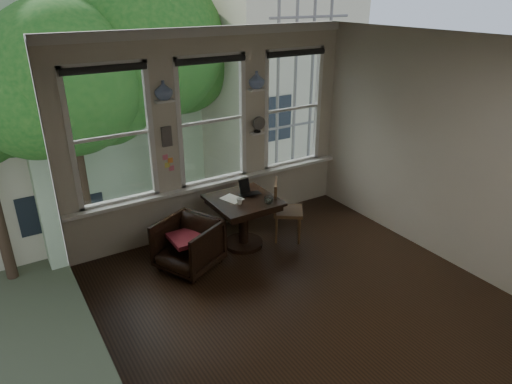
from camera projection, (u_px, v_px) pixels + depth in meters
ground at (299, 297)px, 5.60m from camera, size 4.50×4.50×0.00m
ceiling at (311, 41)px, 4.38m from camera, size 4.50×4.50×0.00m
wall_back at (211, 134)px, 6.73m from camera, size 4.50×0.00×4.50m
wall_front at (497, 289)px, 3.24m from camera, size 4.50×0.00×4.50m
wall_left at (95, 239)px, 3.90m from camera, size 0.00×4.50×4.50m
wall_right at (439, 150)px, 6.08m from camera, size 0.00×4.50×4.50m
window_left at (111, 136)px, 5.95m from camera, size 1.10×0.12×1.90m
window_center at (211, 121)px, 6.65m from camera, size 1.10×0.12×1.90m
window_right at (291, 108)px, 7.35m from camera, size 1.10×0.12×1.90m
shelf_left at (164, 101)px, 6.06m from camera, size 0.26×0.16×0.03m
shelf_right at (257, 89)px, 6.76m from camera, size 0.26×0.16×0.03m
intercom at (166, 136)px, 6.29m from camera, size 0.14×0.06×0.28m
sticky_notes at (168, 160)px, 6.43m from camera, size 0.16×0.01×0.24m
desk_fan at (257, 127)px, 6.98m from camera, size 0.20×0.20×0.24m
vase_left at (163, 90)px, 6.01m from camera, size 0.24×0.24×0.25m
vase_right at (257, 80)px, 6.71m from camera, size 0.24×0.24×0.25m
table at (243, 223)px, 6.58m from camera, size 0.90×0.90×0.75m
armchair_left at (188, 245)px, 6.07m from camera, size 0.99×0.98×0.68m
cushion_red at (188, 238)px, 6.02m from camera, size 0.45×0.45×0.06m
side_chair_right at (288, 211)px, 6.75m from camera, size 0.59×0.59×0.92m
laptop at (251, 196)px, 6.50m from camera, size 0.34×0.24×0.02m
mug at (240, 201)px, 6.26m from camera, size 0.10×0.10×0.08m
drinking_glass at (269, 200)px, 6.28m from camera, size 0.16×0.16×0.10m
tablet at (244, 187)px, 6.56m from camera, size 0.16×0.08×0.22m
papers at (232, 199)px, 6.43m from camera, size 0.31×0.35×0.00m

